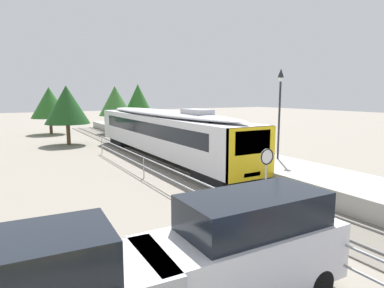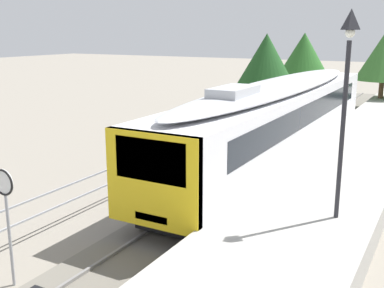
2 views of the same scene
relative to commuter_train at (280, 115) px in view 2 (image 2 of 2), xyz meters
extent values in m
plane|color=gray|center=(-3.00, -3.59, -2.15)|extent=(160.00, 160.00, 0.00)
cube|color=#6B665B|center=(0.00, -3.59, -2.12)|extent=(3.20, 60.00, 0.06)
cube|color=slate|center=(-0.72, -3.59, -2.05)|extent=(0.08, 60.00, 0.08)
cube|color=slate|center=(0.72, -3.59, -2.05)|extent=(0.08, 60.00, 0.08)
cube|color=silver|center=(0.00, 0.11, -0.18)|extent=(2.80, 20.49, 2.55)
cube|color=yellow|center=(0.00, -10.04, -0.18)|extent=(2.80, 0.24, 2.55)
cube|color=black|center=(0.00, -10.12, 0.38)|extent=(2.13, 0.08, 1.12)
cube|color=black|center=(0.00, 0.11, 0.22)|extent=(2.82, 17.22, 0.92)
ellipsoid|color=#B2B5BA|center=(0.00, 0.11, 1.27)|extent=(2.69, 19.67, 0.44)
cube|color=#B2B5BA|center=(0.00, -5.02, 1.55)|extent=(1.10, 2.20, 0.36)
cube|color=#EAE5C6|center=(0.00, -10.11, -1.18)|extent=(1.00, 0.10, 0.20)
cube|color=black|center=(0.00, -7.74, -1.73)|extent=(2.24, 3.20, 0.55)
cube|color=black|center=(0.00, 7.95, -1.73)|extent=(2.24, 3.20, 0.55)
cube|color=#A8A59E|center=(3.25, -3.59, -1.70)|extent=(3.90, 60.00, 0.90)
cylinder|color=#232328|center=(4.18, -7.57, 1.05)|extent=(0.12, 0.12, 4.60)
pyramid|color=#232328|center=(4.18, -7.57, 3.85)|extent=(0.34, 0.34, 0.50)
sphere|color=silver|center=(4.18, -7.57, 3.53)|extent=(0.24, 0.24, 0.24)
cylinder|color=#9EA0A5|center=(-1.86, -13.08, -1.05)|extent=(0.07, 0.07, 2.20)
cylinder|color=white|center=(-1.86, -13.10, 0.35)|extent=(0.60, 0.03, 0.60)
torus|color=black|center=(-1.86, -13.11, 0.35)|extent=(0.61, 0.05, 0.61)
cylinder|color=#9EA0A5|center=(-3.30, -4.59, -1.52)|extent=(0.06, 0.06, 1.25)
cylinder|color=#9EA0A5|center=(-3.30, 4.41, -1.52)|extent=(0.06, 0.06, 1.25)
cylinder|color=brown|center=(-5.01, 21.03, -1.18)|extent=(0.36, 0.36, 1.95)
cone|color=#286023|center=(-5.01, 21.03, 1.64)|extent=(4.35, 4.35, 3.69)
cylinder|color=brown|center=(-4.72, 10.94, -1.15)|extent=(0.36, 0.36, 2.01)
cone|color=#1E4C1E|center=(-4.72, 10.94, 1.65)|extent=(4.12, 4.12, 3.59)
cylinder|color=brown|center=(1.93, 17.46, -1.04)|extent=(0.36, 0.36, 2.22)
cone|color=#38702D|center=(1.93, 17.46, 1.84)|extent=(3.95, 3.95, 3.55)
camera|label=1|loc=(-10.19, -22.02, 2.60)|focal=30.96mm
camera|label=2|loc=(6.49, -19.65, 3.56)|focal=43.91mm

